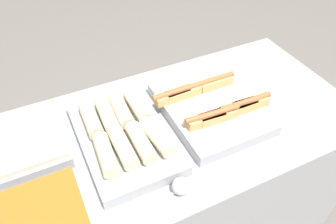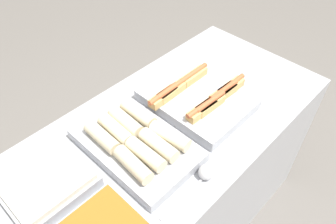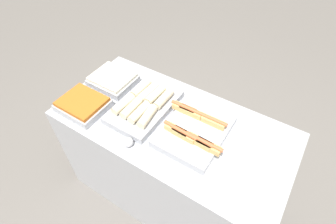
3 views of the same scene
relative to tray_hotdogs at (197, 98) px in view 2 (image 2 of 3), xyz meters
name	(u,v)px [view 2 (image 2 of 3)]	position (x,y,z in m)	size (l,w,h in m)	color
ground_plane	(172,217)	(-0.15, 0.00, -0.90)	(12.00, 12.00, 0.00)	slate
counter	(172,178)	(-0.15, 0.00, -0.47)	(1.48, 0.74, 0.87)	#A8AAB2
tray_hotdogs	(197,98)	(0.00, 0.00, 0.00)	(0.42, 0.45, 0.10)	#A8AAB2
tray_wraps	(136,142)	(-0.37, 0.00, 0.01)	(0.31, 0.48, 0.10)	#A8AAB2
tray_side_back	(47,185)	(-0.70, 0.09, 0.00)	(0.29, 0.25, 0.07)	#A8AAB2
serving_spoon_near	(204,175)	(-0.29, -0.28, -0.01)	(0.27, 0.06, 0.06)	silver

